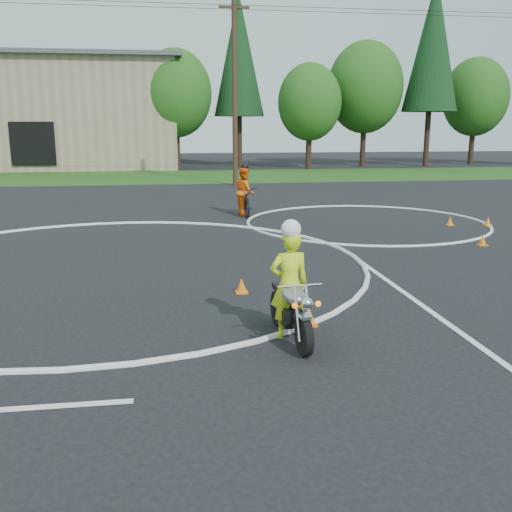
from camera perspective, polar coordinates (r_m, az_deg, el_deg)
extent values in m
plane|color=black|center=(10.98, -16.10, -4.64)|extent=(120.00, 120.00, 0.00)
cube|color=#1E4714|center=(37.56, -10.77, 7.77)|extent=(120.00, 10.00, 0.02)
torus|color=silver|center=(13.85, -14.51, -0.91)|extent=(12.12, 12.12, 0.12)
torus|color=silver|center=(19.75, 10.87, 3.32)|extent=(8.10, 8.10, 0.10)
cube|color=silver|center=(10.02, 18.68, -6.46)|extent=(0.12, 10.00, 0.01)
cylinder|color=black|center=(8.22, 4.83, -8.01)|extent=(0.17, 0.58, 0.57)
cylinder|color=black|center=(9.42, 2.23, -5.22)|extent=(0.17, 0.58, 0.57)
cube|color=black|center=(8.83, 3.35, -5.84)|extent=(0.32, 0.55, 0.29)
ellipsoid|color=#9D9DA1|center=(8.55, 3.76, -3.94)|extent=(0.40, 0.64, 0.27)
cube|color=black|center=(8.99, 2.84, -3.32)|extent=(0.30, 0.59, 0.10)
cylinder|color=silver|center=(8.15, 4.13, -5.70)|extent=(0.07, 0.34, 0.77)
cylinder|color=silver|center=(8.20, 5.27, -5.60)|extent=(0.07, 0.34, 0.77)
cube|color=white|center=(8.10, 4.91, -6.05)|extent=(0.15, 0.22, 0.05)
cylinder|color=silver|center=(8.22, 4.39, -2.97)|extent=(0.67, 0.10, 0.03)
sphere|color=silver|center=(7.96, 5.12, -4.73)|extent=(0.17, 0.17, 0.17)
sphere|color=#FF560C|center=(7.94, 3.89, -4.98)|extent=(0.09, 0.09, 0.09)
sphere|color=orange|center=(8.05, 6.23, -4.78)|extent=(0.09, 0.09, 0.09)
cylinder|color=#B8B9BF|center=(9.25, 3.55, -5.59)|extent=(0.15, 0.77, 0.08)
imported|color=#D1EE19|center=(8.74, 3.35, -2.86)|extent=(0.65, 0.46, 1.69)
sphere|color=white|center=(8.51, 3.52, 2.68)|extent=(0.30, 0.30, 0.30)
imported|color=black|center=(21.01, -1.13, 5.54)|extent=(0.77, 2.02, 1.05)
imported|color=orange|center=(20.97, -1.13, 6.48)|extent=(0.69, 0.87, 1.75)
sphere|color=black|center=(20.89, -1.14, 8.93)|extent=(0.30, 0.30, 0.30)
cone|color=orange|center=(11.21, -1.46, -2.97)|extent=(0.22, 0.22, 0.30)
cube|color=orange|center=(11.25, -1.46, -3.63)|extent=(0.24, 0.24, 0.03)
cone|color=orange|center=(9.45, 5.36, -6.07)|extent=(0.22, 0.22, 0.30)
cube|color=orange|center=(9.50, 5.34, -6.84)|extent=(0.24, 0.24, 0.03)
cone|color=orange|center=(20.24, 22.17, 3.23)|extent=(0.22, 0.22, 0.30)
cube|color=orange|center=(20.26, 22.14, 2.85)|extent=(0.24, 0.24, 0.03)
cone|color=orange|center=(19.89, 18.83, 3.34)|extent=(0.22, 0.22, 0.30)
cube|color=orange|center=(19.91, 18.80, 2.96)|extent=(0.24, 0.24, 0.03)
cone|color=orange|center=(16.85, 21.72, 1.49)|extent=(0.22, 0.22, 0.30)
cube|color=orange|center=(16.87, 21.69, 1.04)|extent=(0.24, 0.24, 0.03)
cube|color=black|center=(43.37, -21.43, 10.41)|extent=(3.00, 0.16, 3.00)
cylinder|color=#382619|center=(44.42, -7.89, 10.71)|extent=(0.44, 0.44, 3.24)
ellipsoid|color=#1E5116|center=(44.45, -8.06, 15.82)|extent=(5.40, 5.40, 6.48)
cylinder|color=#382619|center=(46.72, -1.67, 11.37)|extent=(0.44, 0.44, 3.96)
cone|color=black|center=(47.02, -1.73, 19.50)|extent=(3.96, 3.96, 9.35)
cylinder|color=#382619|center=(44.67, 5.29, 10.56)|extent=(0.44, 0.44, 2.88)
ellipsoid|color=#1E5116|center=(44.67, 5.38, 15.07)|extent=(4.80, 4.80, 5.76)
cylinder|color=#382619|center=(47.97, 10.65, 10.98)|extent=(0.44, 0.44, 3.60)
ellipsoid|color=#1E5116|center=(48.04, 10.87, 16.23)|extent=(6.00, 6.00, 7.20)
cylinder|color=#382619|center=(48.89, 16.71, 11.12)|extent=(0.44, 0.44, 4.32)
cone|color=black|center=(49.27, 17.29, 19.57)|extent=(4.32, 4.32, 10.20)
cylinder|color=#382619|center=(52.94, 20.75, 10.34)|extent=(0.44, 0.44, 3.24)
ellipsoid|color=#1E5116|center=(52.97, 21.10, 14.62)|extent=(5.40, 5.40, 6.48)
cylinder|color=#382619|center=(45.56, -13.02, 10.33)|extent=(0.44, 0.44, 2.88)
ellipsoid|color=#1E5116|center=(45.56, -13.25, 14.75)|extent=(4.80, 4.80, 5.76)
cylinder|color=#473321|center=(31.63, -2.15, 16.12)|extent=(0.28, 0.28, 10.00)
cube|color=#473321|center=(32.14, -2.21, 23.61)|extent=(1.60, 0.12, 0.12)
cylinder|color=black|center=(33.15, -21.27, 22.47)|extent=(20.00, 0.02, 0.02)
cylinder|color=black|center=(34.18, 16.25, 22.50)|extent=(20.00, 0.02, 0.02)
cylinder|color=black|center=(35.17, 15.46, 22.25)|extent=(20.00, 0.02, 0.02)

